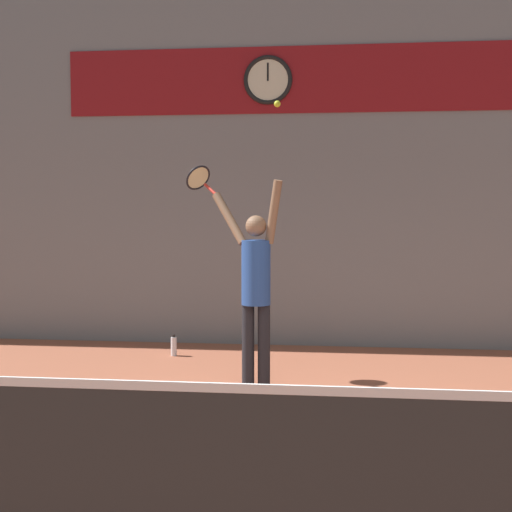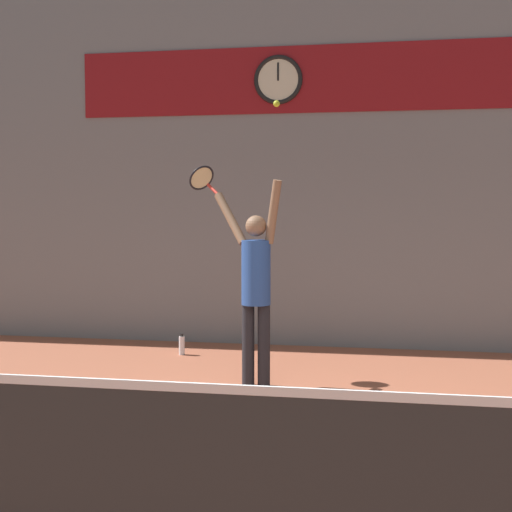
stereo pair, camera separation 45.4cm
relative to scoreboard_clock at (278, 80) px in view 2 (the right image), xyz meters
The scene contains 9 objects.
ground_plane 5.73m from the scoreboard_clock, 83.69° to the right, with size 18.00×18.00×0.00m, color #9E563D.
back_wall 1.16m from the scoreboard_clock, ahead, with size 18.00×0.10×5.00m.
sponsor_banner 0.49m from the scoreboard_clock, ahead, with size 6.42×0.02×0.87m.
scoreboard_clock is the anchor object (origin of this frame).
court_net 6.62m from the scoreboard_clock, 85.18° to the right, with size 6.40×0.07×1.06m.
tennis_player 3.29m from the scoreboard_clock, 87.52° to the right, with size 0.82×0.47×2.15m.
tennis_racket 2.29m from the scoreboard_clock, 108.56° to the right, with size 0.42×0.39×0.34m.
tennis_ball 2.41m from the scoreboard_clock, 81.88° to the right, with size 0.07×0.07×0.07m.
water_bottle 3.69m from the scoreboard_clock, 143.34° to the right, with size 0.07×0.07×0.27m.
Camera 2 is at (0.92, -4.96, 1.89)m, focal length 50.00 mm.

